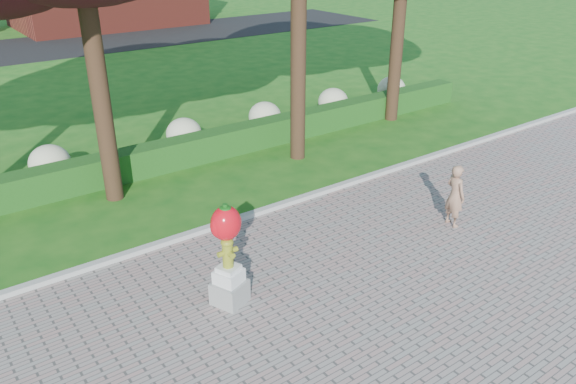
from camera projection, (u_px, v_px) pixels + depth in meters
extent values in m
plane|color=#185715|center=(323.00, 279.00, 11.12)|extent=(100.00, 100.00, 0.00)
cube|color=#ADADA5|center=(243.00, 218.00, 13.29)|extent=(40.00, 0.18, 0.15)
cube|color=#184313|center=(169.00, 155.00, 16.07)|extent=(24.00, 0.70, 0.80)
ellipsoid|color=#B8B88D|center=(50.00, 163.00, 15.14)|extent=(1.10, 1.10, 0.99)
ellipsoid|color=#B8B88D|center=(184.00, 134.00, 17.27)|extent=(1.10, 1.10, 0.99)
ellipsoid|color=#B8B88D|center=(265.00, 116.00, 18.87)|extent=(1.10, 1.10, 0.99)
ellipsoid|color=#B8B88D|center=(333.00, 102.00, 20.46)|extent=(1.10, 1.10, 0.99)
ellipsoid|color=#B8B88D|center=(391.00, 89.00, 22.06)|extent=(1.10, 1.10, 0.99)
cube|color=black|center=(8.00, 51.00, 31.60)|extent=(50.00, 8.00, 0.02)
cylinder|color=black|center=(98.00, 80.00, 13.13)|extent=(0.44, 0.44, 6.16)
cylinder|color=black|center=(298.00, 34.00, 15.45)|extent=(0.44, 0.44, 7.28)
cylinder|color=black|center=(398.00, 36.00, 19.14)|extent=(0.44, 0.44, 5.88)
cube|color=gray|center=(230.00, 292.00, 10.27)|extent=(0.71, 0.71, 0.44)
cube|color=silver|center=(229.00, 276.00, 10.13)|extent=(0.58, 0.58, 0.25)
cube|color=silver|center=(228.00, 268.00, 10.05)|extent=(0.46, 0.46, 0.09)
cylinder|color=olive|center=(228.00, 254.00, 9.93)|extent=(0.19, 0.19, 0.49)
ellipsoid|color=olive|center=(227.00, 242.00, 9.82)|extent=(0.23, 0.23, 0.16)
cylinder|color=olive|center=(221.00, 254.00, 9.83)|extent=(0.11, 0.10, 0.10)
cylinder|color=olive|center=(234.00, 249.00, 9.98)|extent=(0.11, 0.10, 0.10)
cylinder|color=olive|center=(231.00, 255.00, 9.81)|extent=(0.11, 0.11, 0.11)
cylinder|color=olive|center=(227.00, 239.00, 9.79)|extent=(0.07, 0.07, 0.04)
ellipsoid|color=red|center=(226.00, 223.00, 9.66)|extent=(0.55, 0.50, 0.64)
ellipsoid|color=red|center=(218.00, 227.00, 9.59)|extent=(0.27, 0.27, 0.41)
ellipsoid|color=red|center=(234.00, 222.00, 9.75)|extent=(0.27, 0.27, 0.41)
cylinder|color=#135012|center=(225.00, 207.00, 9.53)|extent=(0.09, 0.09, 0.11)
ellipsoid|color=#135012|center=(225.00, 208.00, 9.54)|extent=(0.21, 0.21, 0.07)
imported|color=#9F745B|center=(455.00, 195.00, 12.76)|extent=(0.44, 0.59, 1.49)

